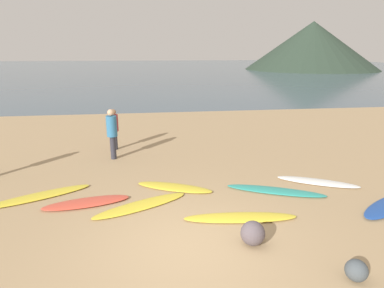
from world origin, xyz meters
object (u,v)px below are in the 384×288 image
surfboard_0 (39,196)px  surfboard_3 (174,187)px  surfboard_1 (86,203)px  beach_rock_near (253,233)px  surfboard_4 (240,217)px  surfboard_6 (318,182)px  surfboard_5 (276,191)px  surfboard_2 (141,205)px  person_2 (112,130)px  person_0 (114,126)px  beach_rock_far (356,270)px

surfboard_0 → surfboard_3: (3.46, 0.08, 0.00)m
surfboard_1 → beach_rock_near: beach_rock_near is taller
surfboard_0 → surfboard_3: size_ratio=1.20×
surfboard_3 → surfboard_4: size_ratio=0.84×
beach_rock_near → surfboard_6: bearing=43.6°
surfboard_5 → surfboard_4: bearing=-113.1°
surfboard_2 → surfboard_0: bearing=135.7°
person_2 → surfboard_5: bearing=61.4°
surfboard_4 → beach_rock_near: bearing=-87.1°
surfboard_0 → surfboard_1: 1.38m
surfboard_2 → surfboard_3: (0.88, 0.94, 0.01)m
surfboard_5 → surfboard_6: surfboard_6 is taller
surfboard_2 → person_0: size_ratio=1.57×
surfboard_4 → surfboard_5: bearing=49.1°
surfboard_3 → surfboard_5: size_ratio=0.83×
beach_rock_near → beach_rock_far: beach_rock_near is taller
surfboard_1 → surfboard_6: bearing=-7.2°
surfboard_6 → person_2: (-5.89, 3.00, 0.97)m
surfboard_5 → surfboard_3: bearing=-169.4°
surfboard_1 → surfboard_4: (3.52, -1.22, -0.01)m
surfboard_1 → surfboard_2: (1.32, -0.30, -0.01)m
person_0 → beach_rock_near: bearing=150.9°
surfboard_2 → surfboard_3: 1.29m
surfboard_0 → surfboard_1: bearing=-49.9°
surfboard_6 → beach_rock_near: beach_rock_near is taller
surfboard_0 → surfboard_6: 7.49m
surfboard_2 → surfboard_6: surfboard_6 is taller
surfboard_1 → surfboard_4: 3.72m
surfboard_0 → person_0: 4.37m
surfboard_3 → person_2: size_ratio=1.22×
person_2 → beach_rock_near: bearing=37.5°
surfboard_4 → person_2: size_ratio=1.46×
surfboard_5 → beach_rock_near: size_ratio=5.39×
surfboard_0 → surfboard_6: surfboard_6 is taller
surfboard_5 → beach_rock_near: 2.62m
surfboard_2 → person_2: (-0.98, 3.73, 0.99)m
person_2 → surfboard_0: bearing=-20.9°
surfboard_3 → beach_rock_far: size_ratio=5.86×
surfboard_6 → surfboard_5: bearing=-136.8°
surfboard_6 → person_0: (-5.92, 4.12, 0.86)m
surfboard_5 → person_0: 6.45m
surfboard_5 → person_2: (-4.49, 3.39, 0.98)m
surfboard_1 → surfboard_4: size_ratio=0.81×
surfboard_0 → surfboard_5: bearing=-30.8°
surfboard_1 → beach_rock_far: 5.90m
surfboard_3 → person_0: person_0 is taller
surfboard_2 → beach_rock_near: bearing=-67.0°
surfboard_1 → beach_rock_near: 4.11m
surfboard_3 → surfboard_5: (2.64, -0.59, 0.00)m
person_2 → surfboard_2: bearing=23.1°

